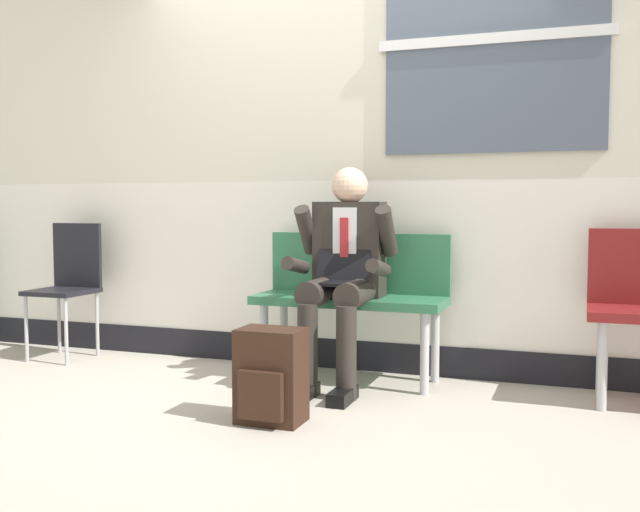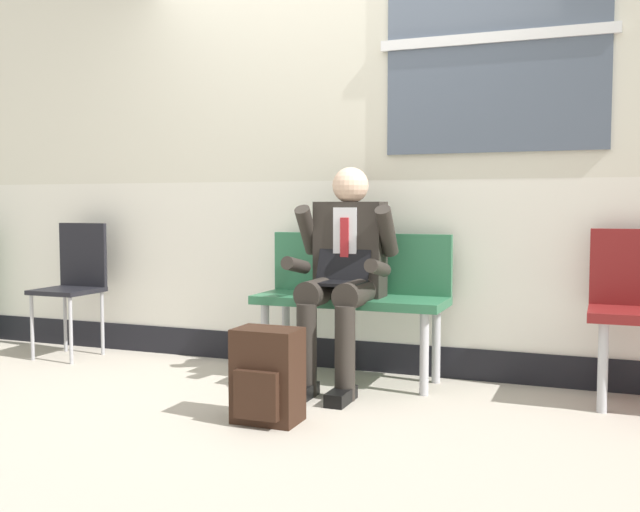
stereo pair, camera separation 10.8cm
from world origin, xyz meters
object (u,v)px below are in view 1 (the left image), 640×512
bench_with_person (353,291)px  folding_chair (69,277)px  person_seated (343,269)px  backpack (271,377)px

bench_with_person → folding_chair: size_ratio=1.23×
person_seated → folding_chair: size_ratio=1.38×
bench_with_person → person_seated: bearing=-90.0°
bench_with_person → person_seated: (-0.00, -0.19, 0.15)m
person_seated → backpack: (-0.10, -0.78, -0.45)m
bench_with_person → folding_chair: bearing=-178.7°
person_seated → backpack: size_ratio=2.78×
bench_with_person → person_seated: 0.24m
bench_with_person → backpack: 1.03m
person_seated → backpack: bearing=-97.7°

